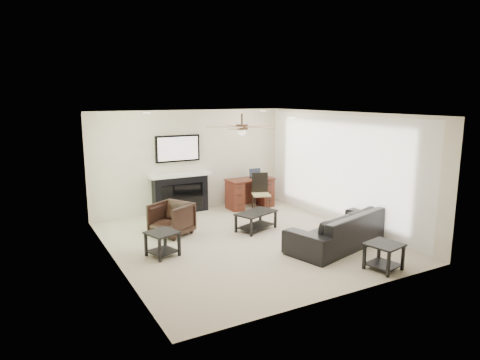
% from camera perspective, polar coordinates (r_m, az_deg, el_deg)
% --- Properties ---
extents(room_shell, '(5.50, 5.54, 2.52)m').
position_cam_1_polar(room_shell, '(8.35, 1.45, 3.25)').
color(room_shell, beige).
rests_on(room_shell, ground).
extents(sofa, '(2.48, 1.48, 0.68)m').
position_cam_1_polar(sofa, '(8.44, 13.10, -6.31)').
color(sofa, black).
rests_on(sofa, ground).
extents(armchair, '(1.01, 1.00, 0.68)m').
position_cam_1_polar(armchair, '(8.94, -9.13, -5.17)').
color(armchair, black).
rests_on(armchair, ground).
extents(coffee_table, '(1.02, 0.77, 0.40)m').
position_cam_1_polar(coffee_table, '(9.20, 2.15, -5.48)').
color(coffee_table, black).
rests_on(coffee_table, ground).
extents(end_table_near, '(0.61, 0.61, 0.45)m').
position_cam_1_polar(end_table_near, '(7.54, 18.60, -9.66)').
color(end_table_near, black).
rests_on(end_table_near, ground).
extents(end_table_left, '(0.63, 0.63, 0.45)m').
position_cam_1_polar(end_table_left, '(7.86, -10.29, -8.39)').
color(end_table_left, black).
rests_on(end_table_left, ground).
extents(fireplace_unit, '(1.52, 0.34, 1.91)m').
position_cam_1_polar(fireplace_unit, '(10.48, -7.98, 0.72)').
color(fireplace_unit, black).
rests_on(fireplace_unit, ground).
extents(desk, '(1.22, 0.56, 0.76)m').
position_cam_1_polar(desk, '(10.99, 1.33, -1.76)').
color(desk, '#381B0E').
rests_on(desk, ground).
extents(desk_chair, '(0.55, 0.56, 0.97)m').
position_cam_1_polar(desk_chair, '(10.50, 2.84, -1.78)').
color(desk_chair, black).
rests_on(desk_chair, ground).
extents(laptop, '(0.33, 0.24, 0.23)m').
position_cam_1_polar(laptop, '(10.97, 2.30, 0.86)').
color(laptop, black).
rests_on(laptop, desk).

